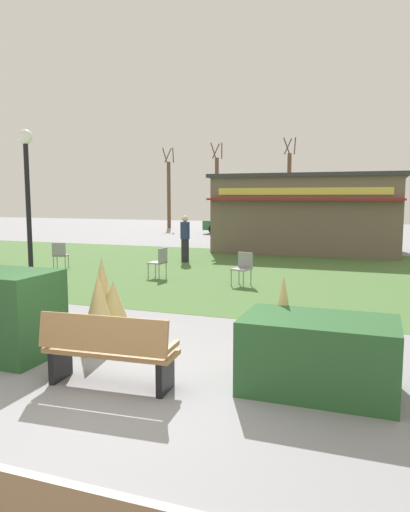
% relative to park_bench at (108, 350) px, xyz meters
% --- Properties ---
extents(ground_plane, '(80.00, 80.00, 0.00)m').
position_rel_park_bench_xyz_m(ground_plane, '(0.23, -0.18, -0.48)').
color(ground_plane, gray).
extents(lawn_patch, '(36.00, 12.00, 0.01)m').
position_rel_park_bench_xyz_m(lawn_patch, '(0.23, 9.80, -0.48)').
color(lawn_patch, '#446B33').
rests_on(lawn_patch, ground_plane).
extents(park_bench, '(1.73, 0.63, 0.95)m').
position_rel_park_bench_xyz_m(park_bench, '(0.00, 0.00, 0.00)').
color(park_bench, '#9E7547').
rests_on(park_bench, ground_plane).
extents(hedge_right, '(1.85, 1.10, 0.91)m').
position_rel_park_bench_xyz_m(hedge_right, '(2.47, 0.79, -0.02)').
color(hedge_right, '#28562B').
rests_on(hedge_right, ground_plane).
extents(ornamental_grass_behind_left, '(0.63, 0.63, 1.18)m').
position_rel_park_bench_xyz_m(ornamental_grass_behind_left, '(-0.96, 1.30, 0.11)').
color(ornamental_grass_behind_left, tan).
rests_on(ornamental_grass_behind_left, ground_plane).
extents(ornamental_grass_behind_right, '(0.70, 0.70, 0.96)m').
position_rel_park_bench_xyz_m(ornamental_grass_behind_right, '(-1.09, 1.97, 0.00)').
color(ornamental_grass_behind_right, tan).
rests_on(ornamental_grass_behind_right, ground_plane).
extents(ornamental_grass_behind_center, '(0.66, 0.66, 1.34)m').
position_rel_park_bench_xyz_m(ornamental_grass_behind_center, '(-1.32, 2.00, 0.19)').
color(ornamental_grass_behind_center, tan).
rests_on(ornamental_grass_behind_center, ground_plane).
extents(ornamental_grass_behind_far, '(0.54, 0.54, 1.31)m').
position_rel_park_bench_xyz_m(ornamental_grass_behind_far, '(1.91, 1.39, 0.17)').
color(ornamental_grass_behind_far, tan).
rests_on(ornamental_grass_behind_far, ground_plane).
extents(lamppost_mid, '(0.36, 0.36, 4.01)m').
position_rel_park_bench_xyz_m(lamppost_mid, '(-5.13, 4.78, 2.05)').
color(lamppost_mid, black).
rests_on(lamppost_mid, ground_plane).
extents(trash_bin, '(0.52, 0.52, 0.77)m').
position_rel_park_bench_xyz_m(trash_bin, '(2.94, 0.73, -0.09)').
color(trash_bin, '#2D4233').
rests_on(trash_bin, ground_plane).
extents(food_kiosk, '(7.89, 4.10, 3.32)m').
position_rel_park_bench_xyz_m(food_kiosk, '(0.15, 16.02, 1.19)').
color(food_kiosk, '#6B5B4C').
rests_on(food_kiosk, ground_plane).
extents(cafe_chair_west, '(0.50, 0.50, 0.89)m').
position_rel_park_bench_xyz_m(cafe_chair_west, '(-2.90, 7.63, 0.05)').
color(cafe_chair_west, gray).
rests_on(cafe_chair_west, ground_plane).
extents(cafe_chair_east, '(0.56, 0.56, 0.89)m').
position_rel_park_bench_xyz_m(cafe_chair_east, '(-6.71, 8.06, 0.05)').
color(cafe_chair_east, gray).
rests_on(cafe_chair_east, ground_plane).
extents(cafe_chair_center, '(0.55, 0.55, 0.89)m').
position_rel_park_bench_xyz_m(cafe_chair_center, '(-0.29, 7.33, 0.05)').
color(cafe_chair_center, gray).
rests_on(cafe_chair_center, ground_plane).
extents(person_standing, '(0.34, 0.34, 1.69)m').
position_rel_park_bench_xyz_m(person_standing, '(-3.52, 11.11, 0.38)').
color(person_standing, '#23232D').
rests_on(person_standing, ground_plane).
extents(parked_car_west_slot, '(4.33, 2.32, 1.20)m').
position_rel_park_bench_xyz_m(parked_car_west_slot, '(-5.41, 24.56, 0.16)').
color(parked_car_west_slot, '#2D6638').
rests_on(parked_car_west_slot, ground_plane).
extents(parked_car_center_slot, '(4.28, 2.21, 1.20)m').
position_rel_park_bench_xyz_m(parked_car_center_slot, '(-0.15, 24.56, 0.16)').
color(parked_car_center_slot, maroon).
rests_on(parked_car_center_slot, ground_plane).
extents(tree_left_bg, '(0.91, 0.96, 6.41)m').
position_rel_park_bench_xyz_m(tree_left_bg, '(-2.91, 28.65, 2.36)').
color(tree_left_bg, brown).
rests_on(tree_left_bg, ground_plane).
extents(tree_right_bg, '(0.91, 0.96, 6.22)m').
position_rel_park_bench_xyz_m(tree_right_bg, '(-8.11, 28.40, 2.27)').
color(tree_right_bg, brown).
rests_on(tree_right_bg, ground_plane).
extents(tree_center_bg, '(0.91, 0.96, 6.05)m').
position_rel_park_bench_xyz_m(tree_center_bg, '(-12.10, 28.79, 2.18)').
color(tree_center_bg, brown).
rests_on(tree_center_bg, ground_plane).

